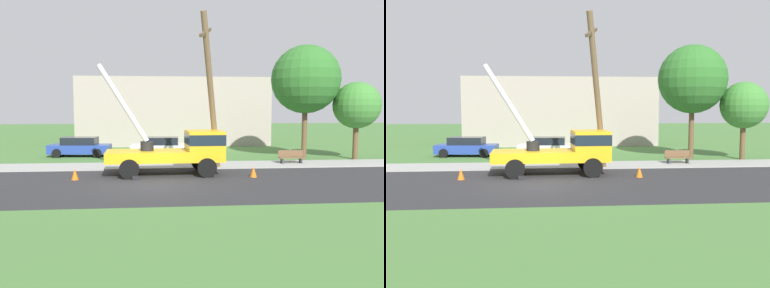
% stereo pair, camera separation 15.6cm
% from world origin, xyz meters
% --- Properties ---
extents(ground_plane, '(120.00, 120.00, 0.00)m').
position_xyz_m(ground_plane, '(0.00, 12.00, 0.00)').
color(ground_plane, '#477538').
extents(road_asphalt, '(80.00, 8.81, 0.01)m').
position_xyz_m(road_asphalt, '(0.00, 0.00, 0.00)').
color(road_asphalt, '#2B2B2D').
rests_on(road_asphalt, ground).
extents(sidewalk_strip, '(80.00, 2.78, 0.10)m').
position_xyz_m(sidewalk_strip, '(0.00, 5.80, 0.05)').
color(sidewalk_strip, '#9E9E99').
rests_on(sidewalk_strip, ground).
extents(utility_truck, '(6.85, 3.21, 5.98)m').
position_xyz_m(utility_truck, '(1.51, 2.85, 1.41)').
color(utility_truck, gold).
rests_on(utility_truck, ground).
extents(leaning_utility_pole, '(1.70, 3.51, 8.57)m').
position_xyz_m(leaning_utility_pole, '(3.22, 3.29, 4.38)').
color(leaning_utility_pole, brown).
rests_on(leaning_utility_pole, ground).
extents(traffic_cone_ahead, '(0.36, 0.36, 0.56)m').
position_xyz_m(traffic_cone_ahead, '(5.21, 1.54, 0.28)').
color(traffic_cone_ahead, orange).
rests_on(traffic_cone_ahead, ground).
extents(traffic_cone_behind, '(0.36, 0.36, 0.56)m').
position_xyz_m(traffic_cone_behind, '(-3.84, 1.59, 0.28)').
color(traffic_cone_behind, orange).
rests_on(traffic_cone_behind, ground).
extents(traffic_cone_curbside, '(0.36, 0.36, 0.56)m').
position_xyz_m(traffic_cone_curbside, '(3.19, 3.85, 0.28)').
color(traffic_cone_curbside, orange).
rests_on(traffic_cone_curbside, ground).
extents(parked_sedan_blue, '(4.54, 2.26, 1.42)m').
position_xyz_m(parked_sedan_blue, '(-5.34, 11.61, 0.71)').
color(parked_sedan_blue, '#263F99').
rests_on(parked_sedan_blue, ground).
extents(parked_sedan_white, '(4.54, 2.26, 1.42)m').
position_xyz_m(parked_sedan_white, '(0.65, 11.05, 0.71)').
color(parked_sedan_white, silver).
rests_on(parked_sedan_white, ground).
extents(park_bench, '(1.60, 0.45, 0.90)m').
position_xyz_m(park_bench, '(8.70, 5.86, 0.46)').
color(park_bench, brown).
rests_on(park_bench, ground).
extents(roadside_tree_near, '(4.73, 4.73, 7.90)m').
position_xyz_m(roadside_tree_near, '(10.60, 8.69, 5.52)').
color(roadside_tree_near, brown).
rests_on(roadside_tree_near, ground).
extents(roadside_tree_far, '(3.20, 3.20, 5.35)m').
position_xyz_m(roadside_tree_far, '(14.02, 8.01, 3.73)').
color(roadside_tree_far, brown).
rests_on(roadside_tree_far, ground).
extents(lowrise_building_backdrop, '(18.00, 6.00, 6.40)m').
position_xyz_m(lowrise_building_backdrop, '(2.03, 21.17, 3.20)').
color(lowrise_building_backdrop, '#A5998C').
rests_on(lowrise_building_backdrop, ground).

